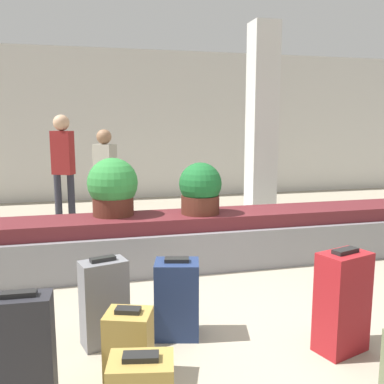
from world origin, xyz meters
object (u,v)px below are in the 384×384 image
object	(u,v)px
suitcase_3	(342,302)
suitcase_0	(177,299)
traveler_0	(105,173)
suitcase_4	(129,346)
potted_plant_1	(200,189)
potted_plant_0	(113,187)
suitcase_6	(23,352)
pillar	(262,126)
suitcase_7	(104,303)
traveler_2	(63,160)

from	to	relation	value
suitcase_3	suitcase_0	bearing A→B (deg)	138.08
traveler_0	suitcase_4	bearing A→B (deg)	-48.46
suitcase_4	potted_plant_1	xyz separation A→B (m)	(1.04, 2.11, 0.66)
suitcase_3	potted_plant_0	xyz separation A→B (m)	(-1.48, 2.27, 0.56)
potted_plant_1	traveler_0	distance (m)	2.00
suitcase_3	potted_plant_1	size ratio (longest dim) A/B	1.30
suitcase_6	potted_plant_0	xyz separation A→B (m)	(0.68, 2.38, 0.59)
pillar	suitcase_4	size ratio (longest dim) A/B	6.51
potted_plant_1	suitcase_4	bearing A→B (deg)	-116.24
potted_plant_0	potted_plant_1	world-z (taller)	potted_plant_0
suitcase_0	suitcase_7	distance (m)	0.55
suitcase_4	suitcase_6	distance (m)	0.64
potted_plant_0	traveler_2	bearing A→B (deg)	106.57
suitcase_7	traveler_2	size ratio (longest dim) A/B	0.38
suitcase_7	suitcase_6	bearing A→B (deg)	-143.80
potted_plant_0	pillar	bearing A→B (deg)	33.23
suitcase_0	suitcase_3	bearing A→B (deg)	-10.54
suitcase_3	potted_plant_0	bearing A→B (deg)	105.51
suitcase_7	traveler_0	xyz separation A→B (m)	(0.17, 3.34, 0.59)
suitcase_4	suitcase_0	bearing A→B (deg)	69.07
traveler_0	suitcase_7	bearing A→B (deg)	-50.80
suitcase_4	suitcase_6	xyz separation A→B (m)	(-0.62, -0.12, 0.11)
pillar	suitcase_7	xyz separation A→B (m)	(-2.66, -3.38, -1.27)
suitcase_4	potted_plant_0	bearing A→B (deg)	107.91
suitcase_0	suitcase_3	distance (m)	1.22
suitcase_6	traveler_2	world-z (taller)	traveler_2
suitcase_7	traveler_2	bearing A→B (deg)	80.92
traveler_2	suitcase_6	bearing A→B (deg)	-64.16
potted_plant_0	traveler_2	distance (m)	2.22
suitcase_3	suitcase_6	xyz separation A→B (m)	(-2.15, -0.11, -0.03)
suitcase_4	traveler_2	size ratio (longest dim) A/B	0.28
suitcase_4	potted_plant_0	world-z (taller)	potted_plant_0
potted_plant_0	potted_plant_1	bearing A→B (deg)	-8.65
suitcase_4	potted_plant_0	size ratio (longest dim) A/B	0.75
pillar	traveler_0	size ratio (longest dim) A/B	2.05
suitcase_0	potted_plant_1	xyz separation A→B (m)	(0.62, 1.61, 0.59)
traveler_2	potted_plant_1	bearing A→B (deg)	-28.21
suitcase_3	potted_plant_1	bearing A→B (deg)	85.58
potted_plant_1	suitcase_7	bearing A→B (deg)	-126.05
suitcase_0	potted_plant_0	world-z (taller)	potted_plant_0
potted_plant_0	traveler_0	size ratio (longest dim) A/B	0.42
suitcase_7	potted_plant_1	xyz separation A→B (m)	(1.17, 1.61, 0.57)
suitcase_4	potted_plant_1	size ratio (longest dim) A/B	0.83
pillar	traveler_2	xyz separation A→B (m)	(-3.11, 0.50, -0.52)
suitcase_6	traveler_2	size ratio (longest dim) A/B	0.40
traveler_2	suitcase_7	bearing A→B (deg)	-57.08
potted_plant_1	traveler_2	size ratio (longest dim) A/B	0.33
suitcase_4	potted_plant_1	world-z (taller)	potted_plant_1
potted_plant_0	suitcase_0	bearing A→B (deg)	-78.34
pillar	suitcase_4	world-z (taller)	pillar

